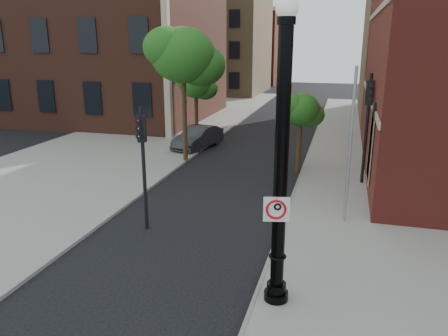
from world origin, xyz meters
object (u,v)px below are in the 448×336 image
(lamppost, at_px, (281,177))
(parked_car, at_px, (198,137))
(no_parking_sign, at_px, (277,209))
(traffic_signal_left, at_px, (143,149))
(traffic_signal_right, at_px, (368,111))

(lamppost, distance_m, parked_car, 16.47)
(no_parking_sign, distance_m, traffic_signal_left, 5.98)
(no_parking_sign, xyz_separation_m, traffic_signal_right, (2.28, 10.26, 0.76))
(no_parking_sign, relative_size, parked_car, 0.15)
(lamppost, distance_m, traffic_signal_left, 5.93)
(traffic_signal_left, xyz_separation_m, traffic_signal_right, (7.20, 6.86, 0.48))
(traffic_signal_left, bearing_deg, lamppost, -45.70)
(traffic_signal_left, height_order, traffic_signal_right, traffic_signal_right)
(traffic_signal_left, relative_size, traffic_signal_right, 0.85)
(no_parking_sign, height_order, parked_car, no_parking_sign)
(lamppost, bearing_deg, parked_car, 115.46)
(traffic_signal_right, bearing_deg, traffic_signal_left, -127.11)
(lamppost, relative_size, parked_car, 1.76)
(no_parking_sign, height_order, traffic_signal_left, traffic_signal_left)
(lamppost, xyz_separation_m, no_parking_sign, (-0.04, -0.17, -0.72))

